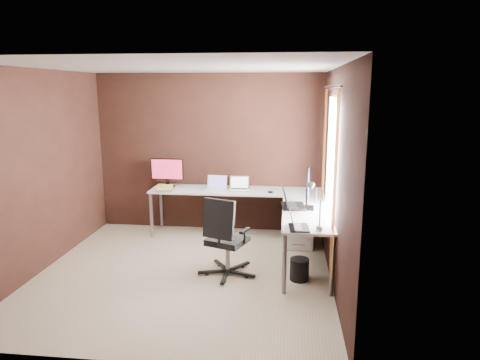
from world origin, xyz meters
name	(u,v)px	position (x,y,z in m)	size (l,w,h in m)	color
room	(211,172)	(0.34, 0.07, 1.28)	(3.60, 3.60, 2.50)	gray
desk	(258,201)	(0.84, 1.04, 0.68)	(2.65, 2.25, 0.73)	white
drawer_pedestal	(298,225)	(1.43, 1.15, 0.30)	(0.42, 0.50, 0.60)	white
monitor_left	(167,171)	(-0.63, 1.57, 0.98)	(0.52, 0.15, 0.45)	black
monitor_right	(307,187)	(1.51, 0.55, 1.01)	(0.16, 0.61, 0.50)	black
laptop_white	(216,186)	(0.17, 1.49, 0.78)	(0.33, 0.25, 0.21)	white
laptop_silver	(239,187)	(0.52, 1.50, 0.78)	(0.31, 0.23, 0.20)	silver
laptop_black_big	(290,202)	(1.30, 0.61, 0.79)	(0.34, 0.46, 0.28)	black
laptop_black_small	(296,224)	(1.36, -0.28, 0.78)	(0.24, 0.32, 0.21)	black
book_stack	(165,188)	(-0.60, 1.30, 0.77)	(0.29, 0.25, 0.08)	#90644D
mouse_left	(169,189)	(-0.54, 1.36, 0.75)	(0.08, 0.05, 0.03)	black
mouse_corner	(270,192)	(1.01, 1.33, 0.75)	(0.09, 0.06, 0.03)	black
desk_lamp	(314,200)	(1.55, -0.29, 1.06)	(0.18, 0.21, 0.53)	slate
office_chair	(226,252)	(0.53, 0.01, 0.29)	(0.56, 0.59, 1.00)	black
wastebasket	(299,269)	(1.42, -0.04, 0.13)	(0.23, 0.23, 0.27)	black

